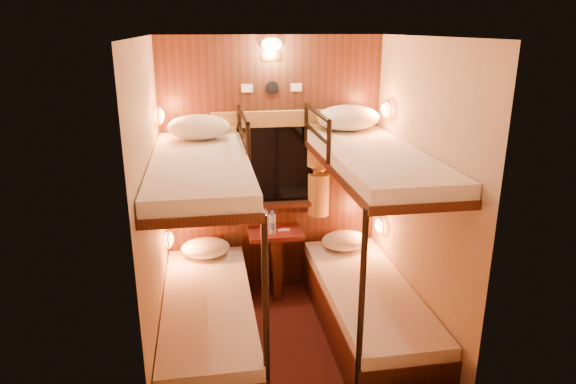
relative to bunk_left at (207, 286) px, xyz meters
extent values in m
plane|color=#37170F|center=(0.65, -0.07, -0.56)|extent=(2.10, 2.10, 0.00)
plane|color=silver|center=(0.65, -0.07, 1.84)|extent=(2.10, 2.10, 0.00)
plane|color=#C6B293|center=(0.65, 0.98, 0.64)|extent=(2.40, 0.00, 2.40)
plane|color=#C6B293|center=(0.65, -1.12, 0.64)|extent=(2.40, 0.00, 2.40)
plane|color=#C6B293|center=(-0.35, -0.07, 0.64)|extent=(0.00, 2.40, 2.40)
plane|color=#C6B293|center=(1.65, -0.07, 0.64)|extent=(0.00, 2.40, 2.40)
cube|color=#321C0D|center=(0.65, 0.97, 0.64)|extent=(2.00, 0.03, 2.40)
cube|color=#321C0D|center=(0.00, 0.00, -0.38)|extent=(0.70, 1.90, 0.35)
cube|color=white|center=(0.00, 0.00, -0.16)|extent=(0.68, 1.88, 0.10)
cube|color=#321C0D|center=(0.00, 0.00, 0.89)|extent=(0.70, 1.90, 0.06)
cube|color=white|center=(0.00, 0.00, 0.97)|extent=(0.68, 1.88, 0.10)
cylinder|color=black|center=(0.35, -0.90, 0.17)|extent=(0.04, 0.04, 1.45)
cylinder|color=black|center=(0.35, 0.88, 1.08)|extent=(0.04, 0.04, 0.32)
cylinder|color=black|center=(0.35, 0.03, 1.08)|extent=(0.04, 0.04, 0.32)
cylinder|color=black|center=(0.35, 0.46, 1.24)|extent=(0.04, 0.85, 0.04)
cylinder|color=black|center=(0.35, 0.46, 1.07)|extent=(0.03, 0.85, 0.03)
cube|color=#321C0D|center=(1.30, 0.00, -0.38)|extent=(0.70, 1.90, 0.35)
cube|color=white|center=(1.30, 0.00, -0.16)|extent=(0.68, 1.88, 0.10)
cube|color=#321C0D|center=(1.30, 0.00, 0.89)|extent=(0.70, 1.90, 0.06)
cube|color=white|center=(1.30, 0.00, 0.97)|extent=(0.68, 1.88, 0.10)
cylinder|color=black|center=(0.95, -0.90, 0.17)|extent=(0.04, 0.04, 1.45)
cylinder|color=black|center=(0.95, 0.88, 1.08)|extent=(0.04, 0.04, 0.32)
cylinder|color=black|center=(0.95, 0.03, 1.08)|extent=(0.04, 0.04, 0.32)
cylinder|color=black|center=(0.95, 0.46, 1.24)|extent=(0.04, 0.85, 0.04)
cylinder|color=black|center=(0.95, 0.46, 1.07)|extent=(0.03, 0.85, 0.03)
cube|color=black|center=(0.65, 0.95, 0.69)|extent=(0.98, 0.02, 0.78)
cube|color=black|center=(0.65, 0.94, 0.69)|extent=(0.90, 0.01, 0.70)
cube|color=#321C0D|center=(0.65, 0.90, 0.31)|extent=(1.00, 0.12, 0.04)
cube|color=olive|center=(0.65, 0.91, 1.12)|extent=(1.10, 0.06, 0.14)
cylinder|color=olive|center=(0.22, 0.90, 0.87)|extent=(0.22, 0.22, 0.40)
cylinder|color=olive|center=(0.22, 0.90, 0.64)|extent=(0.11, 0.11, 0.12)
cylinder|color=olive|center=(0.22, 0.90, 0.39)|extent=(0.20, 0.20, 0.40)
torus|color=#BE8337|center=(0.22, 0.90, 0.64)|extent=(0.14, 0.14, 0.02)
cylinder|color=olive|center=(1.08, 0.90, 0.87)|extent=(0.22, 0.22, 0.40)
cylinder|color=olive|center=(1.08, 0.90, 0.64)|extent=(0.11, 0.11, 0.12)
cylinder|color=olive|center=(1.08, 0.90, 0.39)|extent=(0.20, 0.20, 0.40)
torus|color=#BE8337|center=(1.08, 0.90, 0.64)|extent=(0.14, 0.14, 0.02)
cylinder|color=black|center=(0.65, 0.95, 1.39)|extent=(0.12, 0.02, 0.12)
cube|color=silver|center=(0.43, 0.95, 1.39)|extent=(0.10, 0.01, 0.07)
cube|color=silver|center=(0.87, 0.95, 1.39)|extent=(0.10, 0.01, 0.07)
cube|color=#BE8337|center=(0.65, 0.95, 1.66)|extent=(0.18, 0.01, 0.08)
ellipsoid|color=#FFCC8C|center=(0.65, 0.93, 1.76)|extent=(0.18, 0.09, 0.11)
ellipsoid|color=orange|center=(-0.31, 0.63, 0.14)|extent=(0.08, 0.20, 0.13)
torus|color=#BE8337|center=(-0.31, 0.63, 0.14)|extent=(0.02, 0.17, 0.17)
ellipsoid|color=orange|center=(-0.31, 0.63, 1.22)|extent=(0.08, 0.20, 0.13)
torus|color=#BE8337|center=(-0.31, 0.63, 1.22)|extent=(0.02, 0.17, 0.17)
ellipsoid|color=orange|center=(1.61, 0.63, 0.14)|extent=(0.08, 0.20, 0.13)
torus|color=#BE8337|center=(1.61, 0.63, 0.14)|extent=(0.02, 0.17, 0.17)
ellipsoid|color=orange|center=(1.61, 0.63, 1.22)|extent=(0.08, 0.20, 0.13)
torus|color=#BE8337|center=(1.61, 0.63, 1.22)|extent=(0.02, 0.17, 0.17)
cube|color=#551D13|center=(0.65, 0.78, 0.07)|extent=(0.50, 0.34, 0.04)
cube|color=#321C0D|center=(0.65, 0.78, -0.25)|extent=(0.08, 0.30, 0.61)
cube|color=maroon|center=(0.65, 0.78, 0.09)|extent=(0.30, 0.34, 0.01)
cylinder|color=#99BFE5|center=(0.56, 0.85, 0.18)|extent=(0.06, 0.06, 0.18)
cylinder|color=#4662D2|center=(0.56, 0.85, 0.17)|extent=(0.06, 0.06, 0.06)
cylinder|color=#4662D2|center=(0.56, 0.85, 0.29)|extent=(0.03, 0.03, 0.03)
cylinder|color=#99BFE5|center=(0.61, 0.72, 0.19)|extent=(0.06, 0.06, 0.19)
cylinder|color=#4662D2|center=(0.61, 0.72, 0.18)|extent=(0.07, 0.07, 0.07)
cylinder|color=#4662D2|center=(0.61, 0.72, 0.30)|extent=(0.03, 0.03, 0.03)
cube|color=silver|center=(0.74, 0.80, 0.09)|extent=(0.09, 0.08, 0.01)
cube|color=silver|center=(0.71, 0.79, 0.09)|extent=(0.07, 0.06, 0.01)
ellipsoid|color=white|center=(0.00, 0.75, -0.02)|extent=(0.44, 0.32, 0.17)
ellipsoid|color=white|center=(1.30, 0.70, -0.01)|extent=(0.45, 0.32, 0.18)
ellipsoid|color=white|center=(0.00, 0.59, 1.13)|extent=(0.51, 0.36, 0.20)
ellipsoid|color=white|center=(1.30, 0.75, 1.14)|extent=(0.57, 0.41, 0.22)
camera|label=1|loc=(0.03, -3.60, 1.91)|focal=32.00mm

